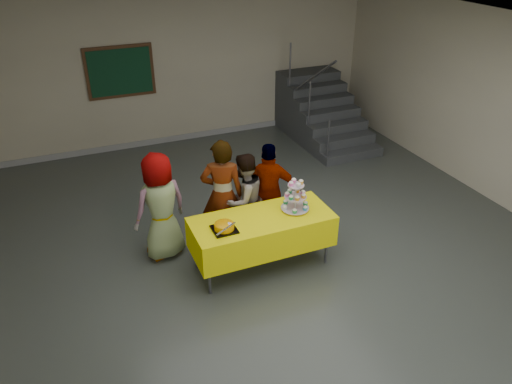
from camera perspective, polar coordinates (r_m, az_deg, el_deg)
room_shell at (r=5.84m, az=4.62°, el=7.91°), size 10.00×10.04×3.02m
bake_table at (r=6.65m, az=0.67°, el=-4.50°), size 1.88×0.78×0.77m
cupcake_stand at (r=6.63m, az=4.53°, el=-0.67°), size 0.38×0.38×0.44m
bear_cake at (r=6.26m, az=-3.65°, el=-3.91°), size 0.32×0.36×0.12m
schoolchild_a at (r=6.88m, az=-10.84°, el=-1.65°), size 0.86×0.68×1.55m
schoolchild_b at (r=6.95m, az=-3.86°, el=-0.33°), size 0.71×0.59×1.65m
schoolchild_c at (r=7.09m, az=-1.38°, el=-0.87°), size 0.83×0.75×1.39m
schoolchild_d at (r=7.23m, az=1.52°, el=0.13°), size 0.93×0.68×1.47m
staircase at (r=11.01m, az=7.19°, el=8.94°), size 1.30×2.40×2.04m
noticeboard at (r=10.20m, az=-15.26°, el=13.10°), size 1.30×0.05×1.00m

